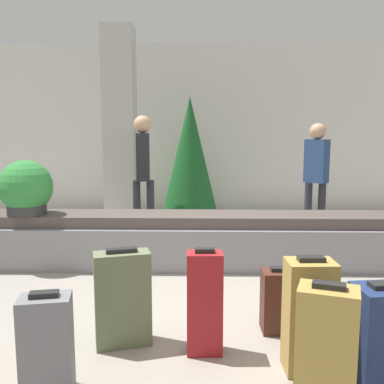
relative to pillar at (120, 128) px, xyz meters
The scene contains 15 objects.
ground_plane 4.15m from the pillar, 71.34° to the right, with size 18.00×18.00×0.00m, color gray.
back_wall 1.84m from the pillar, 48.34° to the left, with size 18.00×0.06×3.20m.
carousel 2.86m from the pillar, 61.12° to the right, with size 7.82×0.71×0.60m.
pillar is the anchor object (origin of this frame).
suitcase_0 5.03m from the pillar, 65.53° to the right, with size 0.31×0.24×0.76m.
suitcase_1 4.94m from the pillar, 84.64° to the right, with size 0.32×0.25×0.63m.
suitcase_2 5.32m from the pillar, 61.60° to the right, with size 0.38×0.32×0.62m.
suitcase_3 4.61m from the pillar, 72.18° to the right, with size 0.25×0.17×0.75m.
suitcase_4 4.38m from the pillar, 79.39° to the right, with size 0.43×0.29×0.71m.
suitcase_5 5.38m from the pillar, 67.33° to the right, with size 0.37×0.31×0.73m.
suitcase_6 4.55m from the pillar, 63.49° to the right, with size 0.28×0.22×0.51m.
potted_plant_0 2.51m from the pillar, 105.36° to the right, with size 0.59×0.59×0.62m.
traveler_0 1.23m from the pillar, 63.01° to the right, with size 0.31×0.34×1.76m.
traveler_1 3.17m from the pillar, 14.34° to the right, with size 0.35×0.35×1.65m.
decorated_tree 1.28m from the pillar, 19.46° to the left, with size 0.93×0.93×2.14m.
Camera 1 is at (0.11, -3.41, 1.52)m, focal length 40.00 mm.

